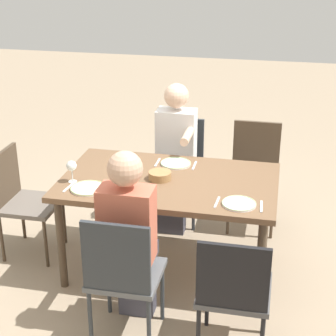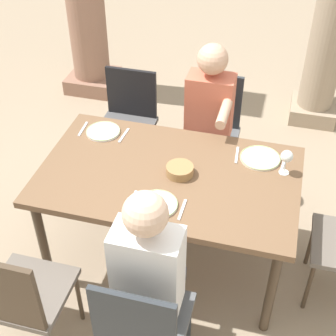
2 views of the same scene
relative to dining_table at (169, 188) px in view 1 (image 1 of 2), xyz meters
The scene contains 20 objects.
ground_plane 0.70m from the dining_table, ahead, with size 16.00×16.00×0.00m, color gray.
dining_table is the anchor object (origin of this frame).
chair_west_north 1.10m from the dining_table, 122.92° to the left, with size 0.44×0.44×0.88m.
chair_west_south 1.10m from the dining_table, 122.78° to the right, with size 0.44×0.44×0.93m.
chair_mid_north 0.93m from the dining_table, 83.64° to the left, with size 0.44×0.44×0.94m.
chair_mid_south 0.93m from the dining_table, 83.64° to the right, with size 0.44×0.44×0.92m.
chair_head_east 1.24m from the dining_table, ahead, with size 0.44×0.44×0.89m.
diner_woman_green 0.73m from the dining_table, 81.76° to the left, with size 0.35×0.50×1.29m.
diner_man_white 0.73m from the dining_table, 82.22° to the right, with size 0.34×0.50×1.30m.
plate_0 0.64m from the dining_table, 150.63° to the left, with size 0.23×0.23×0.02m.
fork_0 0.77m from the dining_table, 156.15° to the left, with size 0.02×0.17×0.01m, color silver.
spoon_0 0.51m from the dining_table, 142.27° to the left, with size 0.02×0.17×0.01m, color silver.
plate_1 0.31m from the dining_table, 88.54° to the right, with size 0.24×0.24×0.02m.
fork_1 0.34m from the dining_table, 115.79° to the right, with size 0.02×0.17×0.01m, color silver.
spoon_1 0.34m from the dining_table, 61.88° to the right, with size 0.02×0.17×0.01m, color silver.
plate_2 0.61m from the dining_table, 28.78° to the left, with size 0.26×0.26×0.02m.
wine_glass_2 0.74m from the dining_table, 15.52° to the left, with size 0.08×0.08×0.17m.
fork_2 0.48m from the dining_table, 37.45° to the left, with size 0.02×0.17×0.01m, color silver.
spoon_2 0.74m from the dining_table, 23.18° to the left, with size 0.02×0.17×0.01m, color silver.
bread_basket 0.12m from the dining_table, ahead, with size 0.17×0.17×0.06m, color #9E7547.
Camera 1 is at (-0.78, 3.67, 2.47)m, focal length 59.01 mm.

